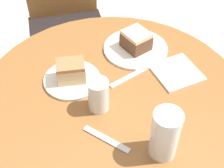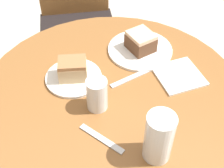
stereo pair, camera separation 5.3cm
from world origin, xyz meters
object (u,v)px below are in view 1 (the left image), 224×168
at_px(glass_water, 98,97).
at_px(chair, 66,23).
at_px(glass_lemonade, 165,136).
at_px(plate_near, 136,49).
at_px(cake_slice_far, 71,71).
at_px(cake_slice_near, 136,40).
at_px(plate_far, 72,80).

bearing_deg(glass_water, chair, 92.13).
distance_m(glass_lemonade, glass_water, 0.25).
relative_size(plate_near, cake_slice_far, 2.46).
bearing_deg(cake_slice_near, glass_lemonade, -96.11).
relative_size(chair, cake_slice_far, 8.78).
height_order(cake_slice_near, cake_slice_far, same).
height_order(chair, glass_lemonade, chair).
distance_m(plate_far, glass_lemonade, 0.40).
distance_m(plate_near, cake_slice_far, 0.29).
bearing_deg(glass_lemonade, cake_slice_near, 83.89).
xyz_separation_m(chair, glass_water, (0.03, -0.85, 0.30)).
distance_m(chair, glass_lemonade, 1.11).
distance_m(plate_far, cake_slice_near, 0.29).
xyz_separation_m(chair, glass_lemonade, (0.17, -1.05, 0.32)).
height_order(plate_near, glass_water, glass_water).
xyz_separation_m(plate_far, cake_slice_far, (-0.00, 0.00, 0.04)).
xyz_separation_m(cake_slice_near, glass_lemonade, (-0.05, -0.45, 0.03)).
bearing_deg(glass_water, cake_slice_near, 52.98).
bearing_deg(cake_slice_far, glass_water, -63.50).
bearing_deg(cake_slice_near, plate_far, -155.85).
bearing_deg(plate_far, glass_water, -63.50).
xyz_separation_m(plate_near, glass_lemonade, (-0.05, -0.45, 0.07)).
bearing_deg(cake_slice_near, chair, 110.40).
bearing_deg(chair, cake_slice_far, -93.82).
height_order(plate_far, glass_lemonade, glass_lemonade).
xyz_separation_m(chair, cake_slice_far, (-0.04, -0.72, 0.29)).
xyz_separation_m(chair, cake_slice_near, (0.22, -0.60, 0.29)).
bearing_deg(cake_slice_near, cake_slice_far, -155.85).
bearing_deg(glass_lemonade, glass_water, 125.80).
bearing_deg(chair, glass_lemonade, -81.46).
bearing_deg(plate_far, glass_lemonade, -57.78).
xyz_separation_m(plate_far, glass_water, (0.07, -0.14, 0.04)).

